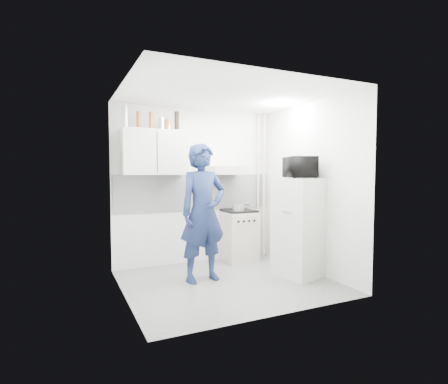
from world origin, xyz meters
name	(u,v)px	position (x,y,z in m)	size (l,w,h in m)	color
floor	(227,282)	(0.00, 0.00, 0.00)	(2.80, 2.80, 0.00)	slate
ceiling	(228,94)	(0.00, 0.00, 2.60)	(2.80, 2.80, 0.00)	white
wall_back	(196,186)	(0.00, 1.25, 1.30)	(2.80, 2.80, 0.00)	white
wall_left	(123,192)	(-1.40, 0.00, 1.30)	(2.60, 2.60, 0.00)	white
wall_right	(309,188)	(1.40, 0.00, 1.30)	(2.60, 2.60, 0.00)	white
person	(203,213)	(-0.27, 0.23, 0.97)	(0.71, 0.46, 1.94)	#162346
stove	(239,236)	(0.70, 1.00, 0.43)	(0.53, 0.53, 0.85)	beige
fridge	(299,227)	(1.10, -0.17, 0.73)	(0.60, 0.60, 1.46)	silver
stove_top	(239,211)	(0.70, 1.00, 0.87)	(0.51, 0.51, 0.03)	black
saucepan	(239,207)	(0.65, 0.93, 0.94)	(0.20, 0.20, 0.11)	silver
microwave	(300,167)	(1.10, -0.17, 1.61)	(0.38, 0.56, 0.31)	black
bottle_a	(125,117)	(-1.18, 1.07, 2.37)	(0.08, 0.08, 0.34)	silver
bottle_b	(139,120)	(-0.99, 1.07, 2.33)	(0.07, 0.07, 0.26)	brown
bottle_d	(151,121)	(-0.80, 1.07, 2.34)	(0.06, 0.06, 0.27)	brown
canister_a	(162,124)	(-0.63, 1.07, 2.30)	(0.08, 0.08, 0.20)	silver
canister_b	(168,125)	(-0.54, 1.07, 2.29)	(0.09, 0.09, 0.17)	brown
bottle_e	(177,121)	(-0.38, 1.07, 2.35)	(0.08, 0.08, 0.30)	black
upper_cabinet	(154,152)	(-0.75, 1.07, 1.85)	(1.00, 0.35, 0.70)	silver
range_hood	(226,170)	(0.45, 1.00, 1.57)	(0.60, 0.50, 0.14)	beige
backsplash	(196,192)	(0.00, 1.24, 1.20)	(2.74, 0.03, 0.60)	white
pipe_a	(264,185)	(1.30, 1.17, 1.30)	(0.05, 0.05, 2.60)	beige
pipe_b	(258,185)	(1.18, 1.17, 1.30)	(0.04, 0.04, 2.60)	beige
ceiling_spot_fixture	(281,105)	(1.00, 0.20, 2.57)	(0.10, 0.10, 0.02)	white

